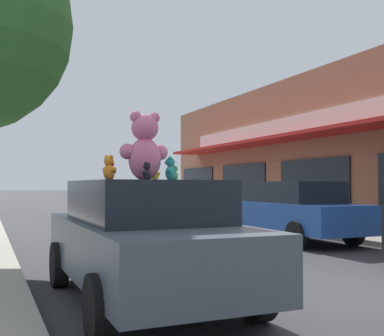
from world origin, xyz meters
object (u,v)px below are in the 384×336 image
plush_art_car (143,238)px  teddy_bear_orange (109,168)px  parked_car_far_center (289,209)px  teddy_bear_teal (170,169)px  teddy_bear_giant (145,147)px  teddy_bear_red (110,170)px  teddy_bear_green (175,173)px  teddy_bear_blue (144,172)px  teddy_bear_brown (144,169)px  teddy_bear_yellow (155,172)px  teddy_bear_black (147,172)px

plush_art_car → teddy_bear_orange: 1.02m
parked_car_far_center → teddy_bear_teal: bearing=-137.5°
teddy_bear_giant → teddy_bear_red: size_ratio=2.89×
teddy_bear_red → teddy_bear_green: bearing=-129.1°
teddy_bear_blue → teddy_bear_teal: teddy_bear_teal is taller
teddy_bear_teal → teddy_bear_giant: bearing=-91.7°
teddy_bear_giant → parked_car_far_center: (5.39, 4.50, -1.14)m
teddy_bear_green → teddy_bear_giant: bearing=-20.3°
teddy_bear_giant → teddy_bear_brown: bearing=-107.5°
plush_art_car → teddy_bear_teal: bearing=14.8°
teddy_bear_blue → teddy_bear_green: teddy_bear_blue is taller
teddy_bear_orange → teddy_bear_teal: teddy_bear_teal is taller
teddy_bear_blue → teddy_bear_teal: 0.49m
teddy_bear_yellow → teddy_bear_orange: size_ratio=0.88×
teddy_bear_brown → teddy_bear_blue: bearing=124.9°
teddy_bear_orange → teddy_bear_green: 1.37m
teddy_bear_blue → teddy_bear_yellow: (0.26, 0.31, -0.00)m
teddy_bear_orange → parked_car_far_center: size_ratio=0.06×
plush_art_car → parked_car_far_center: size_ratio=0.90×
teddy_bear_black → parked_car_far_center: 7.34m
plush_art_car → teddy_bear_black: bearing=-70.5°
plush_art_car → teddy_bear_yellow: bearing=62.6°
parked_car_far_center → teddy_bear_giant: bearing=-140.1°
teddy_bear_black → teddy_bear_orange: (-0.52, -0.16, 0.03)m
teddy_bear_black → teddy_bear_blue: (0.16, 0.61, 0.02)m
teddy_bear_green → plush_art_car: bearing=-7.2°
teddy_bear_giant → teddy_bear_blue: size_ratio=3.40×
teddy_bear_blue → teddy_bear_teal: bearing=175.4°
teddy_bear_giant → teddy_bear_green: 0.69m
teddy_bear_brown → parked_car_far_center: teddy_bear_brown is taller
teddy_bear_black → teddy_bear_green: 0.87m
teddy_bear_blue → teddy_bear_yellow: teddy_bear_blue is taller
plush_art_car → teddy_bear_giant: teddy_bear_giant is taller
teddy_bear_yellow → teddy_bear_brown: (-0.20, -0.11, 0.04)m
teddy_bear_green → parked_car_far_center: teddy_bear_green is taller
teddy_bear_black → teddy_bear_teal: size_ratio=0.73×
teddy_bear_yellow → teddy_bear_teal: size_ratio=0.82×
teddy_bear_giant → teddy_bear_black: 0.47m
teddy_bear_red → teddy_bear_teal: bearing=-160.1°
teddy_bear_giant → teddy_bear_yellow: bearing=-121.1°
plush_art_car → teddy_bear_blue: (0.18, 0.55, 0.85)m
teddy_bear_giant → teddy_bear_orange: 0.83m
teddy_bear_green → teddy_bear_teal: teddy_bear_teal is taller
teddy_bear_blue → teddy_bear_brown: (0.06, 0.20, 0.03)m
teddy_bear_giant → plush_art_car: bearing=69.2°
teddy_bear_red → teddy_bear_green: size_ratio=1.41×
teddy_bear_blue → parked_car_far_center: teddy_bear_blue is taller
plush_art_car → teddy_bear_giant: 1.20m
plush_art_car → teddy_bear_red: 1.23m
teddy_bear_black → teddy_bear_teal: (0.37, 0.17, 0.04)m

